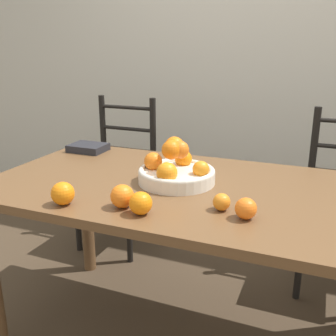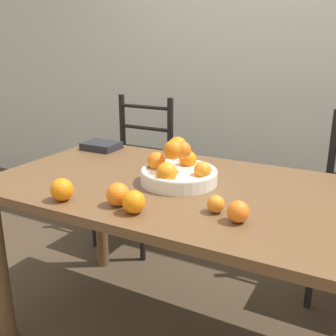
{
  "view_description": "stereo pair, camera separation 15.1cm",
  "coord_description": "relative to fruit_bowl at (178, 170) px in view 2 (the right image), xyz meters",
  "views": [
    {
      "loc": [
        0.51,
        -1.41,
        1.3
      ],
      "look_at": [
        -0.03,
        -0.08,
        0.85
      ],
      "focal_mm": 42.0,
      "sensor_mm": 36.0,
      "label": 1
    },
    {
      "loc": [
        0.65,
        -1.35,
        1.3
      ],
      "look_at": [
        -0.03,
        -0.08,
        0.85
      ],
      "focal_mm": 42.0,
      "sensor_mm": 36.0,
      "label": 2
    }
  ],
  "objects": [
    {
      "name": "wall_back",
      "position": [
        0.03,
        1.47,
        0.49
      ],
      "size": [
        8.0,
        0.06,
        2.6
      ],
      "color": "beige",
      "rests_on": "ground_plane"
    },
    {
      "name": "dining_table",
      "position": [
        0.03,
        -0.01,
        -0.16
      ],
      "size": [
        1.6,
        0.88,
        0.76
      ],
      "color": "brown",
      "rests_on": "ground_plane"
    },
    {
      "name": "fruit_bowl",
      "position": [
        0.0,
        0.0,
        0.0
      ],
      "size": [
        0.31,
        0.31,
        0.19
      ],
      "color": "silver",
      "rests_on": "dining_table"
    },
    {
      "name": "orange_loose_0",
      "position": [
        -0.08,
        -0.31,
        -0.01
      ],
      "size": [
        0.08,
        0.08,
        0.08
      ],
      "color": "orange",
      "rests_on": "dining_table"
    },
    {
      "name": "orange_loose_1",
      "position": [
        0.01,
        -0.34,
        -0.02
      ],
      "size": [
        0.08,
        0.08,
        0.08
      ],
      "color": "orange",
      "rests_on": "dining_table"
    },
    {
      "name": "orange_loose_2",
      "position": [
        0.25,
        -0.21,
        -0.02
      ],
      "size": [
        0.06,
        0.06,
        0.06
      ],
      "color": "orange",
      "rests_on": "dining_table"
    },
    {
      "name": "orange_loose_3",
      "position": [
        -0.29,
        -0.37,
        -0.01
      ],
      "size": [
        0.08,
        0.08,
        0.08
      ],
      "color": "orange",
      "rests_on": "dining_table"
    },
    {
      "name": "orange_loose_4",
      "position": [
        0.34,
        -0.25,
        -0.02
      ],
      "size": [
        0.07,
        0.07,
        0.07
      ],
      "color": "orange",
      "rests_on": "dining_table"
    },
    {
      "name": "chair_left",
      "position": [
        -0.69,
        0.73,
        -0.34
      ],
      "size": [
        0.42,
        0.41,
        0.98
      ],
      "rotation": [
        0.0,
        0.0,
        -0.01
      ],
      "color": "black",
      "rests_on": "ground_plane"
    },
    {
      "name": "book_stack",
      "position": [
        -0.61,
        0.29,
        -0.04
      ],
      "size": [
        0.19,
        0.15,
        0.04
      ],
      "color": "#232328",
      "rests_on": "dining_table"
    }
  ]
}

